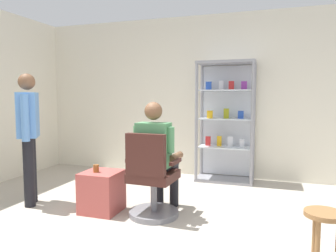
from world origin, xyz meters
TOP-DOWN VIEW (x-y plane):
  - back_wall at (0.00, 3.00)m, footprint 6.00×0.10m
  - display_cabinet_main at (0.40, 2.76)m, footprint 0.90×0.45m
  - office_chair at (-0.15, 0.86)m, footprint 0.57×0.56m
  - seated_shopkeeper at (-0.14, 1.03)m, footprint 0.50×0.58m
  - storage_crate at (-0.77, 0.86)m, footprint 0.42×0.42m
  - tea_glass at (-0.82, 0.82)m, footprint 0.07×0.07m
  - standing_customer at (-1.75, 0.81)m, footprint 0.38×0.45m
  - wooden_stool at (1.53, 0.44)m, footprint 0.32×0.32m

SIDE VIEW (x-z plane):
  - storage_crate at x=-0.77m, z-range 0.00..0.48m
  - wooden_stool at x=1.53m, z-range 0.12..0.53m
  - office_chair at x=-0.15m, z-range -0.09..0.87m
  - tea_glass at x=-0.82m, z-range 0.48..0.56m
  - seated_shopkeeper at x=-0.14m, z-range 0.07..1.36m
  - standing_customer at x=-1.75m, z-range 0.12..1.75m
  - display_cabinet_main at x=0.40m, z-range 0.01..1.91m
  - back_wall at x=0.00m, z-range 0.00..2.70m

